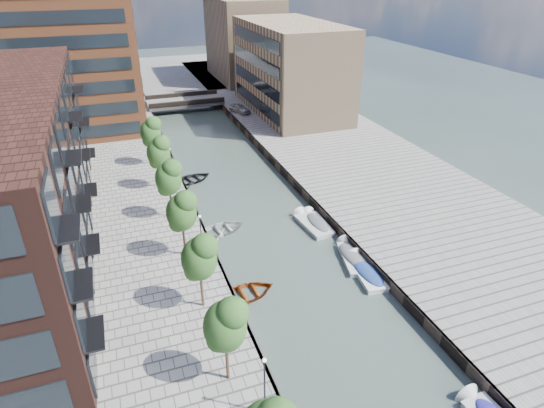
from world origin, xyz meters
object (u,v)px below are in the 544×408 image
motorboat_3 (365,270)px  sloop_3 (222,232)px  bridge (185,102)px  tree_5 (158,151)px  sloop_4 (192,181)px  tree_1 (225,323)px  sloop_2 (246,296)px  tree_2 (199,256)px  car (240,109)px  tree_3 (181,210)px  tree_6 (150,131)px  motorboat_1 (352,256)px  tree_4 (168,177)px  motorboat_4 (316,222)px  motorboat_2 (309,223)px

motorboat_3 → sloop_3: bearing=132.9°
bridge → tree_5: 34.30m
sloop_4 → tree_1: bearing=154.9°
sloop_2 → tree_1: bearing=148.8°
tree_2 → car: 48.26m
tree_3 → tree_6: (0.00, 21.00, 0.00)m
tree_3 → motorboat_1: tree_3 is taller
sloop_3 → car: car is taller
tree_1 → tree_4: (0.00, 21.00, 0.00)m
tree_1 → motorboat_4: 21.75m
sloop_3 → tree_2: bearing=147.3°
bridge → tree_6: bearing=-108.1°
tree_2 → tree_6: bearing=90.0°
sloop_2 → tree_3: bearing=24.0°
sloop_4 → motorboat_4: size_ratio=1.00×
bridge → sloop_4: bearing=-98.9°
tree_5 → motorboat_1: size_ratio=1.07×
sloop_2 → motorboat_3: (10.28, -0.48, 0.21)m
tree_1 → sloop_2: 10.29m
sloop_2 → motorboat_2: (9.17, 8.47, 0.10)m
bridge → sloop_2: 53.20m
tree_3 → sloop_2: bearing=-58.9°
tree_2 → tree_5: 21.00m
sloop_2 → tree_4: bearing=8.4°
sloop_3 → sloop_2: bearing=164.7°
sloop_4 → car: bearing=-47.9°
bridge → tree_3: (-8.50, -47.00, 3.92)m
bridge → sloop_2: (-4.90, -52.95, -1.39)m
motorboat_1 → motorboat_2: 6.75m
motorboat_2 → motorboat_4: (0.64, -0.17, 0.10)m
bridge → motorboat_4: bearing=-83.7°
bridge → sloop_3: size_ratio=2.68×
tree_5 → sloop_4: size_ratio=1.22×
tree_3 → car: bearing=67.1°
motorboat_1 → bridge: bearing=96.1°
tree_1 → tree_3: (0.00, 14.00, 0.00)m
bridge → tree_3: size_ratio=2.18×
sloop_4 → motorboat_1: motorboat_1 is taller
tree_2 → motorboat_1: bearing=11.6°
tree_5 → sloop_3: (4.14, -9.96, -5.31)m
tree_3 → sloop_2: 8.75m
tree_6 → motorboat_3: (13.88, -27.43, -5.09)m
motorboat_1 → sloop_4: bearing=116.2°
sloop_2 → sloop_4: sloop_4 is taller
sloop_2 → car: bearing=-22.9°
sloop_4 → motorboat_4: motorboat_4 is taller
tree_5 → sloop_3: bearing=-67.4°
tree_4 → car: (16.15, 31.33, -3.58)m
motorboat_4 → bridge: bearing=96.3°
bridge → motorboat_1: bridge is taller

